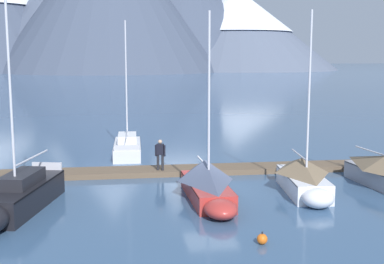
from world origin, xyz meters
TOP-DOWN VIEW (x-y plane):
  - ground_plane at (0.00, 0.00)m, footprint 700.00×700.00m
  - mountain_central_massif at (-22.08, 202.43)m, footprint 86.13×86.13m
  - mountain_rear_spur at (51.18, 203.87)m, footprint 89.75×89.75m
  - dock at (0.00, 4.00)m, footprint 21.62×2.43m
  - sailboat_nearest_berth at (-8.56, -2.07)m, footprint 3.10×7.06m
  - sailboat_second_berth at (-3.70, 10.23)m, footprint 1.95×6.99m
  - sailboat_mid_dock_port at (-0.44, -1.41)m, footprint 1.93×6.26m
  - sailboat_mid_dock_starboard at (4.26, -1.08)m, footprint 2.27×5.48m
  - person_on_dock at (-2.12, 3.60)m, footprint 0.56×0.34m
  - mooring_buoy_channel_marker at (0.44, -7.05)m, footprint 0.38×0.38m

SIDE VIEW (x-z plane):
  - ground_plane at x=0.00m, z-range 0.00..0.00m
  - dock at x=0.00m, z-range 0.00..0.30m
  - mooring_buoy_channel_marker at x=0.44m, z-range -0.04..0.42m
  - sailboat_second_berth at x=-3.70m, z-range -3.82..4.90m
  - sailboat_nearest_berth at x=-8.56m, z-range -4.09..5.45m
  - sailboat_mid_dock_starboard at x=4.26m, z-range -3.47..5.04m
  - sailboat_mid_dock_port at x=-0.44m, z-range -3.37..5.02m
  - person_on_dock at x=-2.12m, z-range 0.42..2.11m
  - mountain_rear_spur at x=51.18m, z-range 1.20..37.11m
  - mountain_central_massif at x=-22.08m, z-range 0.51..47.42m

